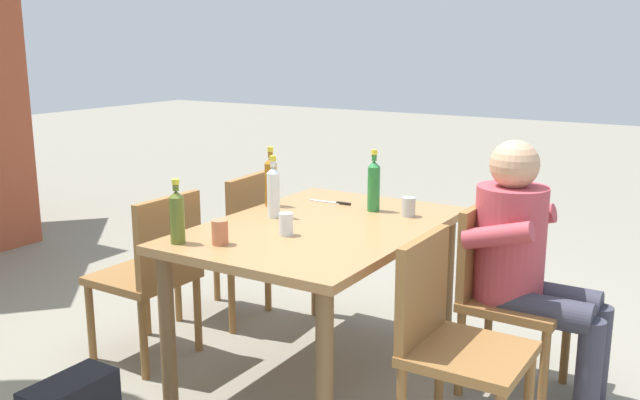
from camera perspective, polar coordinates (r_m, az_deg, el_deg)
ground_plane at (r=3.59m, az=0.00°, el=-13.70°), size 24.00×24.00×0.00m
dining_table at (r=3.35m, az=0.00°, el=-3.60°), size 1.42×0.97×0.75m
chair_near_right at (r=3.38m, az=14.44°, el=-6.88°), size 0.45×0.45×0.87m
chair_far_right at (r=4.09m, az=-7.03°, el=-3.11°), size 0.47×0.47×0.87m
chair_near_left at (r=2.81m, az=10.48°, el=-10.76°), size 0.44×0.44×0.87m
chair_far_left at (r=3.63m, az=-13.39°, el=-5.44°), size 0.45×0.45×0.87m
person_in_white_shirt at (r=3.30m, az=16.41°, el=-4.43°), size 0.47×0.61×1.18m
bottle_olive at (r=3.06m, az=-11.54°, el=-1.26°), size 0.06×0.06×0.28m
bottle_clear at (r=3.44m, az=-3.85°, el=0.71°), size 0.06×0.06×0.31m
bottle_green at (r=3.58m, az=4.39°, el=1.25°), size 0.06×0.06×0.32m
bottle_amber at (r=3.69m, az=-4.02°, el=1.58°), size 0.06×0.06×0.32m
cup_steel at (r=3.50m, az=7.22°, el=-0.56°), size 0.07×0.07×0.10m
cup_terracotta at (r=3.02m, az=-8.13°, el=-2.61°), size 0.07×0.07×0.11m
cup_glass at (r=3.14m, az=-2.78°, el=-1.97°), size 0.06×0.06×0.10m
table_knife at (r=3.76m, az=1.09°, el=-0.20°), size 0.03×0.24×0.01m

